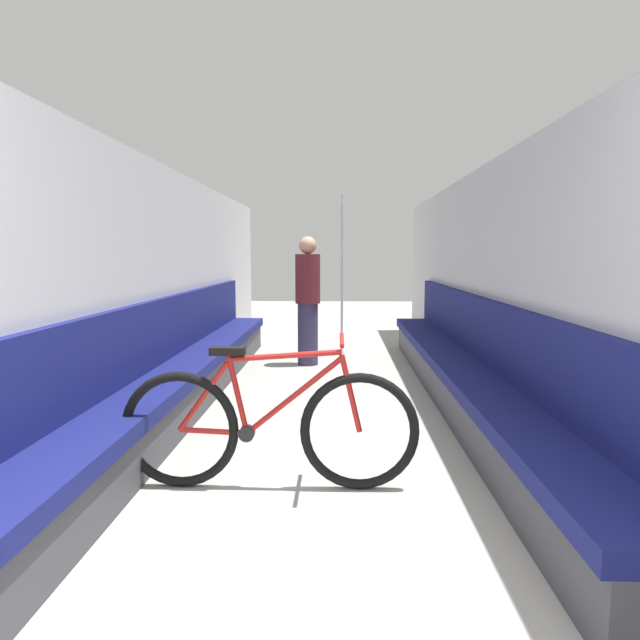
% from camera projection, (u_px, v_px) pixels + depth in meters
% --- Properties ---
extents(wall_left, '(0.10, 10.54, 2.14)m').
position_uv_depth(wall_left, '(150.00, 286.00, 4.87)').
color(wall_left, '#B2B2B7').
rests_on(wall_left, ground).
extents(wall_right, '(0.10, 10.54, 2.14)m').
position_uv_depth(wall_right, '(499.00, 287.00, 4.77)').
color(wall_right, '#B2B2B7').
rests_on(wall_right, ground).
extents(bench_seat_row_left, '(0.46, 6.46, 0.97)m').
position_uv_depth(bench_seat_row_left, '(185.00, 372.00, 5.08)').
color(bench_seat_row_left, '#3D3D42').
rests_on(bench_seat_row_left, ground).
extents(bench_seat_row_right, '(0.46, 6.46, 0.97)m').
position_uv_depth(bench_seat_row_right, '(464.00, 373.00, 5.00)').
color(bench_seat_row_right, '#3D3D42').
rests_on(bench_seat_row_right, ground).
extents(bicycle, '(1.72, 0.46, 0.88)m').
position_uv_depth(bicycle, '(269.00, 427.00, 3.26)').
color(bicycle, black).
rests_on(bicycle, ground).
extents(grab_pole_near, '(0.08, 0.08, 2.12)m').
position_uv_depth(grab_pole_near, '(342.00, 277.00, 7.65)').
color(grab_pole_near, gray).
rests_on(grab_pole_near, ground).
extents(passenger_standing, '(0.30, 0.30, 1.55)m').
position_uv_depth(passenger_standing, '(308.00, 299.00, 6.88)').
color(passenger_standing, '#332D4C').
rests_on(passenger_standing, ground).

